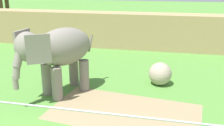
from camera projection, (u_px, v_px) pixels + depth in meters
dirt_patch at (124, 112)px, 9.89m from camera, size 5.97×3.79×0.01m
embankment_wall at (111, 30)px, 19.38m from camera, size 36.00×1.80×2.54m
elephant at (58, 51)px, 10.86m from camera, size 2.92×3.58×2.96m
enrichment_ball at (160, 74)px, 12.32m from camera, size 1.09×1.09×1.09m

